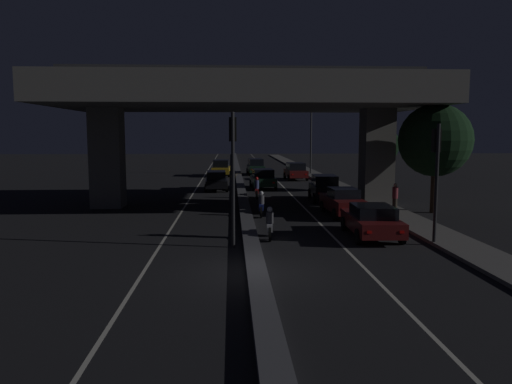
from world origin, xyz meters
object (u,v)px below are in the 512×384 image
object	(u,v)px
car_dark_red_second	(343,202)
pedestrian_on_sidewalk	(395,198)
street_lamp	(308,134)
car_black_third	(325,187)
car_dark_red_fifth	(296,171)
motorcycle_red_filtering_far	(257,189)
traffic_light_left_of_median	(233,156)
car_dark_green_fourth	(263,178)
car_dark_green_sixth	(256,166)
motorcycle_blue_filtering_mid	(261,205)
motorcycle_white_filtering_near	(270,225)
car_black_lead_oncoming	(216,180)
car_dark_red_lead	(372,220)
car_taxi_yellow_second_oncoming	(221,168)
traffic_light_right_of_median	(436,163)

from	to	relation	value
car_dark_red_second	pedestrian_on_sidewalk	size ratio (longest dim) A/B	2.81
street_lamp	car_black_third	distance (m)	22.27
car_dark_red_fifth	motorcycle_red_filtering_far	bearing A→B (deg)	159.12
traffic_light_left_of_median	street_lamp	distance (m)	36.70
car_dark_green_fourth	car_dark_green_sixth	xyz separation A→B (m)	(0.12, 14.54, 0.10)
pedestrian_on_sidewalk	motorcycle_blue_filtering_mid	bearing A→B (deg)	-179.14
car_dark_red_second	car_black_third	xyz separation A→B (m)	(0.16, 6.34, 0.13)
motorcycle_white_filtering_near	traffic_light_left_of_median	bearing A→B (deg)	136.17
traffic_light_left_of_median	car_dark_green_sixth	distance (m)	36.27
car_dark_green_fourth	car_black_lead_oncoming	world-z (taller)	car_dark_green_fourth
motorcycle_white_filtering_near	motorcycle_red_filtering_far	size ratio (longest dim) A/B	1.00
motorcycle_blue_filtering_mid	car_dark_red_second	bearing A→B (deg)	-86.24
motorcycle_blue_filtering_mid	pedestrian_on_sidewalk	size ratio (longest dim) A/B	1.14
motorcycle_white_filtering_near	car_dark_red_second	bearing A→B (deg)	-33.60
car_dark_red_lead	car_dark_red_second	world-z (taller)	car_dark_red_second
motorcycle_blue_filtering_mid	traffic_light_left_of_median	bearing A→B (deg)	172.52
car_dark_red_second	motorcycle_blue_filtering_mid	bearing A→B (deg)	86.99
car_dark_red_second	car_black_lead_oncoming	size ratio (longest dim) A/B	1.05
motorcycle_blue_filtering_mid	motorcycle_red_filtering_far	bearing A→B (deg)	3.37
motorcycle_red_filtering_far	car_taxi_yellow_second_oncoming	bearing A→B (deg)	8.82
car_dark_red_fifth	car_dark_green_sixth	size ratio (longest dim) A/B	0.98
car_dark_red_second	motorcycle_red_filtering_far	size ratio (longest dim) A/B	2.61
car_dark_green_fourth	motorcycle_white_filtering_near	size ratio (longest dim) A/B	2.33
car_dark_red_lead	motorcycle_blue_filtering_mid	xyz separation A→B (m)	(-4.51, 5.96, -0.16)
car_dark_red_second	pedestrian_on_sidewalk	xyz separation A→B (m)	(3.00, 0.17, 0.19)
street_lamp	motorcycle_white_filtering_near	size ratio (longest dim) A/B	4.36
car_dark_red_second	car_taxi_yellow_second_oncoming	bearing A→B (deg)	12.83
pedestrian_on_sidewalk	motorcycle_white_filtering_near	bearing A→B (deg)	-140.72
car_dark_red_second	pedestrian_on_sidewalk	world-z (taller)	pedestrian_on_sidewalk
traffic_light_left_of_median	motorcycle_white_filtering_near	size ratio (longest dim) A/B	3.06
motorcycle_blue_filtering_mid	motorcycle_red_filtering_far	xyz separation A→B (m)	(0.15, 7.78, 0.05)
traffic_light_left_of_median	motorcycle_blue_filtering_mid	bearing A→B (deg)	78.08
car_dark_red_fifth	pedestrian_on_sidewalk	xyz separation A→B (m)	(2.79, -21.87, 0.09)
car_dark_green_sixth	car_black_lead_oncoming	xyz separation A→B (m)	(-3.96, -15.53, -0.14)
car_black_third	car_black_lead_oncoming	size ratio (longest dim) A/B	0.96
car_dark_green_fourth	car_taxi_yellow_second_oncoming	world-z (taller)	car_taxi_yellow_second_oncoming
car_dark_green_fourth	traffic_light_right_of_median	bearing A→B (deg)	-167.59
motorcycle_blue_filtering_mid	pedestrian_on_sidewalk	bearing A→B (deg)	-84.69
car_dark_green_fourth	motorcycle_white_filtering_near	xyz separation A→B (m)	(-1.00, -20.07, -0.25)
car_dark_red_fifth	car_dark_green_sixth	xyz separation A→B (m)	(-3.67, 6.55, 0.08)
car_dark_green_fourth	motorcycle_blue_filtering_mid	world-z (taller)	car_dark_green_fourth
street_lamp	motorcycle_red_filtering_far	bearing A→B (deg)	-108.44
car_dark_red_second	motorcycle_red_filtering_far	world-z (taller)	car_dark_red_second
traffic_light_left_of_median	car_taxi_yellow_second_oncoming	distance (m)	34.51
motorcycle_white_filtering_near	car_dark_green_sixth	bearing A→B (deg)	1.72
street_lamp	car_taxi_yellow_second_oncoming	xyz separation A→B (m)	(-9.66, -1.30, -3.65)
traffic_light_left_of_median	car_black_lead_oncoming	distance (m)	20.78
car_dark_red_lead	car_black_lead_oncoming	world-z (taller)	car_black_lead_oncoming
car_taxi_yellow_second_oncoming	car_dark_green_sixth	bearing A→B (deg)	115.89
car_dark_red_lead	traffic_light_right_of_median	bearing A→B (deg)	-124.63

